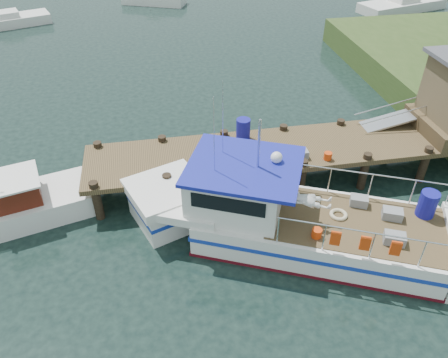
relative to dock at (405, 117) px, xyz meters
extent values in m
plane|color=black|center=(-6.51, -0.01, -2.24)|extent=(160.00, 160.00, 0.00)
cube|color=#4B3B24|center=(-4.51, -0.01, -0.94)|extent=(16.00, 3.00, 0.20)
cylinder|color=black|center=(-12.01, -1.31, -1.59)|extent=(0.32, 0.32, 1.90)
cylinder|color=black|center=(-12.01, 1.29, -1.59)|extent=(0.32, 0.32, 1.90)
cylinder|color=black|center=(-9.51, -1.31, -1.59)|extent=(0.32, 0.32, 1.90)
cylinder|color=black|center=(-9.51, 1.29, -1.59)|extent=(0.32, 0.32, 1.90)
cylinder|color=black|center=(-7.01, -1.31, -1.59)|extent=(0.32, 0.32, 1.90)
cylinder|color=black|center=(-7.01, 1.29, -1.59)|extent=(0.32, 0.32, 1.90)
cylinder|color=black|center=(-4.51, -1.31, -1.59)|extent=(0.32, 0.32, 1.90)
cylinder|color=black|center=(-4.51, 1.29, -1.59)|extent=(0.32, 0.32, 1.90)
cylinder|color=black|center=(-2.01, -1.31, -1.59)|extent=(0.32, 0.32, 1.90)
cylinder|color=black|center=(-2.01, 1.29, -1.59)|extent=(0.32, 0.32, 1.90)
cylinder|color=black|center=(0.49, -1.31, -1.59)|extent=(0.32, 0.32, 1.90)
cylinder|color=black|center=(0.49, 1.29, -1.59)|extent=(0.32, 0.32, 1.90)
cylinder|color=black|center=(2.99, 1.29, -1.59)|extent=(0.32, 0.32, 1.90)
cube|color=#A5A8AD|center=(0.19, 0.89, -0.59)|extent=(3.34, 0.90, 0.79)
cylinder|color=silver|center=(0.19, 0.49, -0.09)|extent=(3.34, 0.05, 0.76)
cylinder|color=silver|center=(0.19, 1.29, -0.09)|extent=(3.34, 0.05, 0.76)
cube|color=slate|center=(-5.51, -1.01, -0.68)|extent=(0.60, 0.40, 0.30)
cube|color=slate|center=(-4.51, -0.81, -0.68)|extent=(0.60, 0.40, 0.30)
cylinder|color=red|center=(-3.51, -1.11, -0.69)|extent=(0.30, 0.30, 0.28)
cylinder|color=navy|center=(-6.31, 0.89, -0.40)|extent=(0.56, 0.56, 0.85)
cube|color=silver|center=(-4.86, -3.92, -1.65)|extent=(8.32, 5.98, 1.19)
cube|color=silver|center=(-9.56, -1.82, -1.65)|extent=(2.83, 2.83, 1.19)
cube|color=silver|center=(-9.56, -1.82, -0.90)|extent=(3.14, 3.05, 0.36)
cube|color=silver|center=(-8.62, -2.24, -0.93)|extent=(3.08, 3.52, 0.31)
cube|color=#1432A0|center=(-4.86, -3.92, -1.50)|extent=(8.43, 6.06, 0.14)
cube|color=#1432A0|center=(-9.56, -1.82, -1.50)|extent=(2.87, 2.87, 0.14)
cube|color=#500B14|center=(-4.86, -3.92, -2.19)|extent=(8.42, 6.04, 0.14)
cube|color=#4B3B24|center=(-3.73, -4.43, -1.05)|extent=(6.22, 4.81, 0.04)
cube|color=silver|center=(-1.19, -5.56, -1.55)|extent=(1.45, 2.91, 1.39)
cube|color=silver|center=(-7.30, -2.83, -0.28)|extent=(3.73, 3.63, 1.55)
cube|color=black|center=(-7.85, -4.06, 0.03)|extent=(2.09, 0.96, 0.52)
cube|color=black|center=(-6.75, -1.59, 0.03)|extent=(2.09, 0.96, 0.52)
cube|color=black|center=(-8.63, -2.23, 0.03)|extent=(0.80, 1.71, 0.52)
cube|color=#181F96|center=(-7.12, -2.91, 0.54)|extent=(4.42, 4.16, 0.12)
cylinder|color=silver|center=(-6.74, -3.08, 1.42)|extent=(0.11, 0.11, 1.65)
cylinder|color=silver|center=(-8.08, -3.05, 1.83)|extent=(0.03, 0.03, 2.47)
cylinder|color=silver|center=(-7.66, -2.10, 1.83)|extent=(0.03, 0.03, 2.47)
sphere|color=silver|center=(-6.10, -2.91, 0.75)|extent=(0.49, 0.49, 0.37)
cylinder|color=silver|center=(-4.17, -5.79, -0.08)|extent=(4.72, 2.15, 0.05)
cylinder|color=silver|center=(-3.01, -3.19, -0.08)|extent=(4.72, 2.15, 0.05)
cylinder|color=silver|center=(-6.47, -4.76, -0.57)|extent=(0.06, 0.06, 0.98)
cylinder|color=silver|center=(-5.31, -2.16, -0.57)|extent=(0.06, 0.06, 0.98)
cylinder|color=silver|center=(-5.25, -5.30, -0.57)|extent=(0.06, 0.06, 0.98)
cylinder|color=silver|center=(-4.09, -2.71, -0.57)|extent=(0.06, 0.06, 0.98)
cylinder|color=silver|center=(-4.03, -5.85, -0.57)|extent=(0.06, 0.06, 0.98)
cylinder|color=silver|center=(-2.86, -3.25, -0.57)|extent=(0.06, 0.06, 0.98)
cylinder|color=silver|center=(-2.80, -6.40, -0.57)|extent=(0.06, 0.06, 0.98)
cylinder|color=silver|center=(-1.64, -3.80, -0.57)|extent=(0.06, 0.06, 0.98)
cylinder|color=silver|center=(-0.65, -4.24, -0.57)|extent=(0.06, 0.06, 0.98)
cube|color=slate|center=(-3.04, -5.41, -0.87)|extent=(0.73, 0.63, 0.33)
cube|color=slate|center=(-2.58, -4.38, -0.87)|extent=(0.73, 0.63, 0.33)
cube|color=slate|center=(-3.35, -3.58, -0.87)|extent=(0.68, 0.59, 0.33)
cylinder|color=navy|center=(-1.47, -4.42, -0.59)|extent=(0.76, 0.76, 0.91)
cylinder|color=red|center=(-5.24, -4.77, -0.89)|extent=(0.41, 0.41, 0.31)
torus|color=#BFB28C|center=(-4.21, -3.99, -0.98)|extent=(0.76, 0.76, 0.12)
cube|color=red|center=(-4.98, -5.45, -0.49)|extent=(0.31, 0.21, 0.46)
cube|color=red|center=(-4.22, -5.79, -0.49)|extent=(0.31, 0.21, 0.46)
cube|color=red|center=(-3.47, -6.12, -0.49)|extent=(0.31, 0.21, 0.46)
imported|color=silver|center=(-5.55, -3.95, -0.15)|extent=(0.66, 0.78, 1.81)
cube|color=silver|center=(-15.16, -0.92, -1.80)|extent=(6.06, 3.53, 0.88)
cube|color=#4C170C|center=(-14.74, -0.81, -0.97)|extent=(1.94, 1.94, 0.83)
cube|color=silver|center=(-14.74, -0.81, -0.53)|extent=(2.15, 2.15, 0.07)
cube|color=silver|center=(-19.86, 22.17, -1.89)|extent=(6.27, 3.93, 0.69)
cube|color=silver|center=(-19.86, 22.17, -1.37)|extent=(2.05, 1.91, 0.45)
cube|color=silver|center=(-8.72, 26.29, -1.87)|extent=(5.65, 3.72, 0.75)
cube|color=silver|center=(11.50, 20.77, -1.87)|extent=(7.93, 4.54, 0.75)
camera|label=1|loc=(-9.69, -13.71, 8.36)|focal=35.00mm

